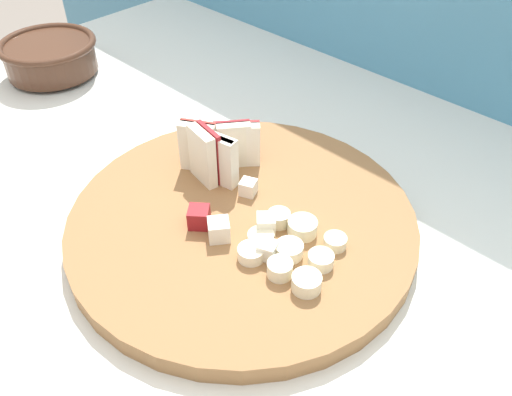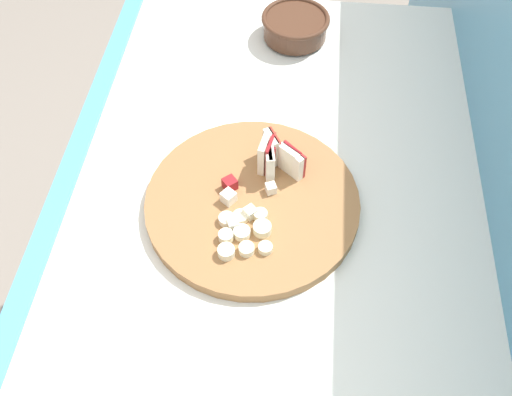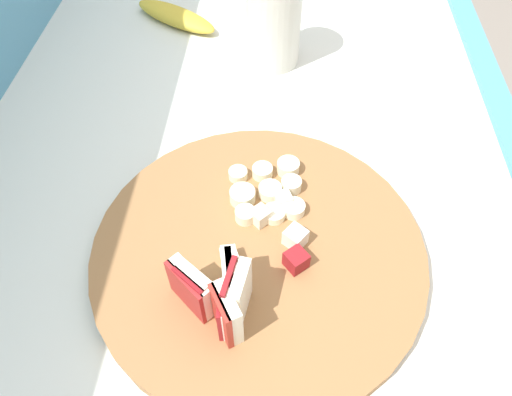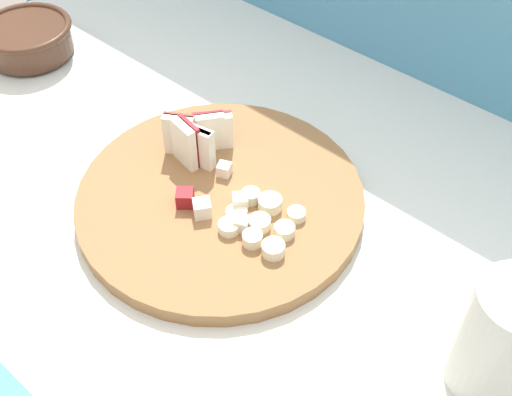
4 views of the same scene
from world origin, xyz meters
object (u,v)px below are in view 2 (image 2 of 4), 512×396
apple_wedge_fan (276,156)px  ceramic_bowl (295,26)px  apple_dice_pile (239,199)px  banana_slice_rows (244,233)px  cutting_board (252,203)px

apple_wedge_fan → ceramic_bowl: (-0.37, 0.01, -0.02)m
apple_wedge_fan → apple_dice_pile: bearing=-33.0°
apple_wedge_fan → ceramic_bowl: size_ratio=0.57×
apple_dice_pile → banana_slice_rows: 0.06m
apple_dice_pile → ceramic_bowl: size_ratio=0.73×
apple_dice_pile → banana_slice_rows: (0.06, 0.02, -0.00)m
apple_wedge_fan → apple_dice_pile: 0.10m
apple_wedge_fan → ceramic_bowl: apple_wedge_fan is taller
banana_slice_rows → cutting_board: bearing=176.1°
ceramic_bowl → apple_wedge_fan: bearing=-1.6°
cutting_board → ceramic_bowl: size_ratio=2.49×
banana_slice_rows → ceramic_bowl: size_ratio=0.69×
cutting_board → apple_dice_pile: size_ratio=3.43×
apple_dice_pile → apple_wedge_fan: bearing=147.0°
cutting_board → apple_dice_pile: apple_dice_pile is taller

